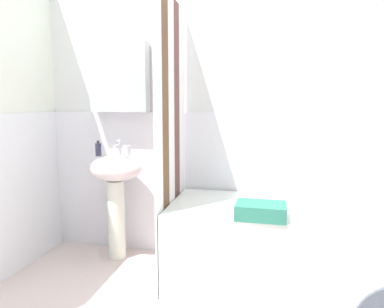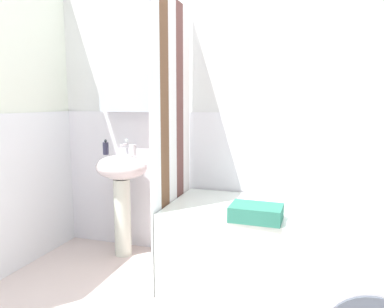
# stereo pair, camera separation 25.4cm
# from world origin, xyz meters

# --- Properties ---
(wall_back_tiled) EXTENTS (3.60, 0.18, 2.40)m
(wall_back_tiled) POSITION_xyz_m (-0.05, 1.26, 1.14)
(wall_back_tiled) COLOR silver
(wall_back_tiled) RESTS_ON ground_plane
(sink) EXTENTS (0.44, 0.34, 0.85)m
(sink) POSITION_xyz_m (-0.90, 1.03, 0.62)
(sink) COLOR silver
(sink) RESTS_ON ground_plane
(faucet) EXTENTS (0.03, 0.12, 0.12)m
(faucet) POSITION_xyz_m (-0.90, 1.11, 0.91)
(faucet) COLOR silver
(faucet) RESTS_ON sink
(soap_dispenser) EXTENTS (0.05, 0.05, 0.13)m
(soap_dispenser) POSITION_xyz_m (-1.04, 1.03, 0.91)
(soap_dispenser) COLOR #242436
(soap_dispenser) RESTS_ON sink
(toothbrush_cup) EXTENTS (0.06, 0.06, 0.09)m
(toothbrush_cup) POSITION_xyz_m (-0.80, 1.05, 0.90)
(toothbrush_cup) COLOR white
(toothbrush_cup) RESTS_ON sink
(bathtub) EXTENTS (1.42, 0.75, 0.57)m
(bathtub) POSITION_xyz_m (0.34, 0.84, 0.28)
(bathtub) COLOR white
(bathtub) RESTS_ON ground_plane
(shower_curtain) EXTENTS (0.01, 0.75, 2.00)m
(shower_curtain) POSITION_xyz_m (-0.38, 0.84, 1.00)
(shower_curtain) COLOR white
(shower_curtain) RESTS_ON ground_plane
(body_wash_bottle) EXTENTS (0.07, 0.07, 0.22)m
(body_wash_bottle) POSITION_xyz_m (0.95, 1.17, 0.67)
(body_wash_bottle) COLOR #212929
(body_wash_bottle) RESTS_ON bathtub
(conditioner_bottle) EXTENTS (0.05, 0.05, 0.20)m
(conditioner_bottle) POSITION_xyz_m (0.85, 1.12, 0.66)
(conditioner_bottle) COLOR #2B7855
(conditioner_bottle) RESTS_ON bathtub
(lotion_bottle) EXTENTS (0.06, 0.06, 0.22)m
(lotion_bottle) POSITION_xyz_m (0.74, 1.17, 0.68)
(lotion_bottle) COLOR #C94D72
(lotion_bottle) RESTS_ON bathtub
(shampoo_bottle) EXTENTS (0.07, 0.07, 0.17)m
(shampoo_bottle) POSITION_xyz_m (0.65, 1.15, 0.65)
(shampoo_bottle) COLOR white
(shampoo_bottle) RESTS_ON bathtub
(towel_folded) EXTENTS (0.32, 0.23, 0.09)m
(towel_folded) POSITION_xyz_m (0.27, 0.57, 0.62)
(towel_folded) COLOR #2B725E
(towel_folded) RESTS_ON bathtub
(washer_dryer_stack) EXTENTS (0.60, 0.65, 1.70)m
(washer_dryer_stack) POSITION_xyz_m (0.80, 0.01, 0.85)
(washer_dryer_stack) COLOR silver
(washer_dryer_stack) RESTS_ON ground_plane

